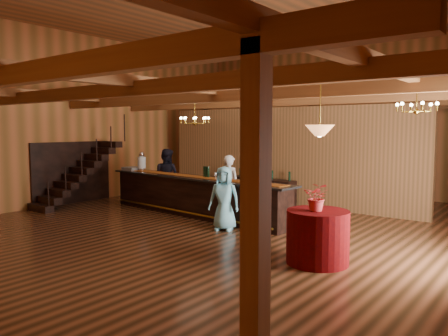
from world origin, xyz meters
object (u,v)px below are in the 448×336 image
Objects in this scene: raffle_drum at (261,177)px; chandelier_right at (417,107)px; round_table at (318,237)px; chandelier_left at (195,120)px; beverage_dispenser at (142,162)px; bartender at (230,185)px; backbar_shelf at (256,190)px; floor_plant at (335,187)px; staff_second at (167,177)px; guest at (224,198)px; pendant_lamp at (320,130)px; tasting_bar at (194,196)px.

chandelier_right is at bearing 10.50° from raffle_drum.
chandelier_left reaches higher than round_table.
beverage_dispenser is 3.30m from bartender.
backbar_shelf is 2.57m from floor_plant.
floor_plant is at bearing -161.92° from staff_second.
guest is at bearing -162.33° from chandelier_right.
chandelier_right is 4.64m from guest.
chandelier_left reaches higher than staff_second.
pendant_lamp is at bearing -114.51° from chandelier_right.
tasting_bar is 5.88× the size of round_table.
pendant_lamp reaches higher than beverage_dispenser.
bartender is at bearing 37.95° from chandelier_left.
chandelier_right is at bearing 65.49° from pendant_lamp.
round_table is 1.92m from pendant_lamp.
staff_second is (-4.15, 0.90, -0.37)m from raffle_drum.
tasting_bar is 2.61m from beverage_dispenser.
chandelier_right is at bearing -44.99° from floor_plant.
floor_plant is (5.14, 3.14, -0.71)m from beverage_dispenser.
round_table is 0.73× the size of guest.
tasting_bar is 2.82m from backbar_shelf.
raffle_drum is 1.91m from bartender.
raffle_drum is at bearing -6.01° from beverage_dispenser.
pendant_lamp reaches higher than tasting_bar.
chandelier_left is at bearing 37.10° from bartender.
round_table is at bearing -38.68° from guest.
round_table is at bearing -40.67° from backbar_shelf.
floor_plant reaches higher than round_table.
raffle_drum reaches higher than floor_plant.
round_table is 0.66× the size of bartender.
backbar_shelf is 3.65× the size of chandelier_right.
round_table is at bearing 0.00° from pendant_lamp.
beverage_dispenser is (-2.46, 0.26, 0.82)m from tasting_bar.
pendant_lamp is at bearing -22.41° from chandelier_left.
beverage_dispenser is 0.45× the size of floor_plant.
beverage_dispenser is 8.31m from chandelier_right.
chandelier_right is at bearing 164.07° from staff_second.
staff_second is 5.22m from floor_plant.
floor_plant is at bearing 18.90° from backbar_shelf.
pendant_lamp is 3.49m from guest.
pendant_lamp is 4.91m from bartender.
beverage_dispenser is at bearing -130.67° from backbar_shelf.
guest reaches higher than backbar_shelf.
staff_second is (-6.44, 2.54, -1.50)m from pendant_lamp.
round_table is 6.93m from staff_second.
bartender is at bearing -124.71° from floor_plant.
pendant_lamp reaches higher than round_table.
chandelier_left reaches higher than bartender.
beverage_dispenser reaches higher than guest.
raffle_drum is 0.42× the size of chandelier_right.
pendant_lamp is 5.91m from floor_plant.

